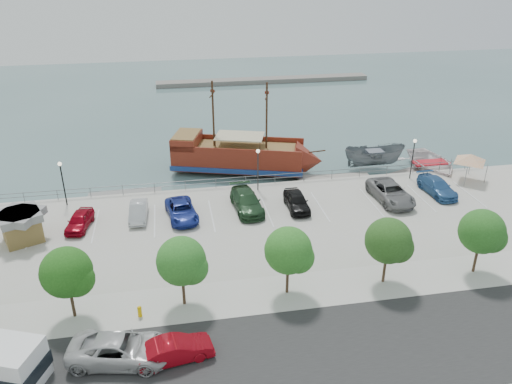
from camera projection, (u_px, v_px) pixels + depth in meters
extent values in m
plane|color=#416262|center=(271.00, 232.00, 43.76)|extent=(160.00, 160.00, 0.00)
cube|color=#262626|center=(327.00, 352.00, 29.13)|extent=(100.00, 8.00, 0.04)
cube|color=beige|center=(301.00, 291.00, 34.45)|extent=(100.00, 4.00, 0.05)
cylinder|color=#5A5F62|center=(256.00, 176.00, 49.84)|extent=(50.00, 0.06, 0.06)
cylinder|color=#5A5F62|center=(256.00, 180.00, 50.01)|extent=(50.00, 0.06, 0.06)
cube|color=slate|center=(264.00, 80.00, 93.98)|extent=(40.00, 3.00, 0.80)
cube|color=maroon|center=(238.00, 157.00, 55.15)|extent=(14.85, 8.45, 2.30)
cube|color=navy|center=(238.00, 164.00, 55.47)|extent=(15.18, 8.78, 0.53)
cone|color=maroon|center=(309.00, 160.00, 54.27)|extent=(3.97, 4.90, 4.25)
cube|color=maroon|center=(187.00, 140.00, 55.02)|extent=(3.86, 5.02, 1.24)
cube|color=brown|center=(186.00, 134.00, 54.74)|extent=(3.58, 4.63, 0.11)
cube|color=brown|center=(242.00, 147.00, 54.58)|extent=(12.15, 7.15, 0.13)
cube|color=maroon|center=(241.00, 138.00, 56.42)|extent=(13.58, 4.39, 0.62)
cube|color=maroon|center=(235.00, 152.00, 52.61)|extent=(13.58, 4.39, 0.62)
cylinder|color=#382111|center=(267.00, 116.00, 52.73)|extent=(0.27, 0.27, 7.26)
cylinder|color=#382111|center=(213.00, 115.00, 53.37)|extent=(0.27, 0.27, 7.26)
cylinder|color=#382111|center=(267.00, 96.00, 51.77)|extent=(0.91, 2.57, 0.12)
cylinder|color=#382111|center=(212.00, 94.00, 52.42)|extent=(0.91, 2.57, 0.12)
cube|color=beige|center=(240.00, 136.00, 54.05)|extent=(5.91, 4.74, 0.11)
cylinder|color=#382111|center=(315.00, 152.00, 53.75)|extent=(2.15, 0.79, 0.52)
imported|color=slate|center=(374.00, 158.00, 55.84)|extent=(7.00, 3.34, 2.61)
imported|color=white|center=(431.00, 165.00, 55.33)|extent=(5.67, 7.93, 1.64)
cube|color=gray|center=(125.00, 196.00, 49.76)|extent=(7.25, 2.27, 0.41)
cube|color=gray|center=(335.00, 180.00, 53.25)|extent=(7.82, 2.74, 0.44)
cube|color=gray|center=(403.00, 175.00, 54.52)|extent=(6.39, 3.92, 0.35)
cube|color=olive|center=(22.00, 229.00, 40.14)|extent=(3.58, 3.58, 1.99)
cube|color=gray|center=(19.00, 216.00, 39.61)|extent=(4.06, 4.06, 0.63)
cylinder|color=slate|center=(450.00, 168.00, 51.60)|extent=(0.07, 0.07, 2.05)
cylinder|color=slate|center=(470.00, 165.00, 52.23)|extent=(0.07, 0.07, 2.05)
cylinder|color=slate|center=(466.00, 177.00, 49.51)|extent=(0.07, 0.07, 2.05)
cylinder|color=slate|center=(486.00, 174.00, 50.15)|extent=(0.07, 0.07, 2.05)
pyramid|color=silver|center=(471.00, 154.00, 50.09)|extent=(4.34, 4.34, 0.84)
imported|color=#B9B9B9|center=(120.00, 349.00, 28.24)|extent=(6.24, 3.74, 1.62)
imported|color=maroon|center=(175.00, 350.00, 28.34)|extent=(4.50, 2.19, 1.42)
cylinder|color=#E9B202|center=(140.00, 313.00, 31.87)|extent=(0.26, 0.26, 0.66)
sphere|color=#E9B202|center=(139.00, 308.00, 31.71)|extent=(0.29, 0.29, 0.29)
cylinder|color=black|center=(64.00, 185.00, 45.35)|extent=(0.12, 0.12, 4.00)
sphere|color=#FFF2CC|center=(60.00, 164.00, 44.44)|extent=(0.36, 0.36, 0.36)
cylinder|color=black|center=(258.00, 171.00, 48.23)|extent=(0.12, 0.12, 4.00)
sphere|color=#FFF2CC|center=(258.00, 151.00, 47.32)|extent=(0.36, 0.36, 0.36)
cylinder|color=black|center=(412.00, 160.00, 50.79)|extent=(0.12, 0.12, 4.00)
sphere|color=#FFF2CC|center=(415.00, 141.00, 49.88)|extent=(0.36, 0.36, 0.36)
cylinder|color=#473321|center=(72.00, 302.00, 31.58)|extent=(0.20, 0.20, 2.20)
sphere|color=#1E5015|center=(66.00, 272.00, 30.58)|extent=(3.20, 3.20, 3.20)
sphere|color=#1E5015|center=(77.00, 279.00, 30.59)|extent=(2.20, 2.20, 2.20)
cylinder|color=#473321|center=(184.00, 290.00, 32.70)|extent=(0.20, 0.20, 2.20)
sphere|color=#286421|center=(181.00, 261.00, 31.70)|extent=(3.20, 3.20, 3.20)
sphere|color=#286421|center=(191.00, 268.00, 31.71)|extent=(2.20, 2.20, 2.20)
cylinder|color=#473321|center=(287.00, 279.00, 33.82)|extent=(0.20, 0.20, 2.20)
sphere|color=#296520|center=(288.00, 250.00, 32.82)|extent=(3.20, 3.20, 3.20)
sphere|color=#296520|center=(298.00, 257.00, 32.83)|extent=(2.20, 2.20, 2.20)
cylinder|color=#473321|center=(384.00, 269.00, 34.94)|extent=(0.20, 0.20, 2.20)
sphere|color=#244A19|center=(388.00, 241.00, 33.94)|extent=(3.20, 3.20, 3.20)
sphere|color=#244A19|center=(398.00, 247.00, 33.95)|extent=(2.20, 2.20, 2.20)
cylinder|color=#473321|center=(476.00, 259.00, 36.06)|extent=(0.20, 0.20, 2.20)
sphere|color=#23551B|center=(482.00, 231.00, 35.06)|extent=(3.20, 3.20, 3.20)
sphere|color=#23551B|center=(491.00, 238.00, 35.07)|extent=(2.20, 2.20, 2.20)
imported|color=maroon|center=(79.00, 220.00, 42.09)|extent=(2.35, 4.27, 1.38)
imported|color=#B8BABD|center=(138.00, 211.00, 43.60)|extent=(1.58, 4.16, 1.35)
imported|color=navy|center=(182.00, 211.00, 43.65)|extent=(3.05, 5.39, 1.42)
imported|color=#214124|center=(247.00, 201.00, 45.02)|extent=(2.76, 5.84, 1.65)
imported|color=black|center=(297.00, 201.00, 45.24)|extent=(1.84, 4.53, 1.54)
imported|color=slate|center=(391.00, 192.00, 46.68)|extent=(3.10, 6.15, 1.67)
imported|color=#2E5C94|center=(437.00, 187.00, 48.07)|extent=(2.40, 5.21, 1.48)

